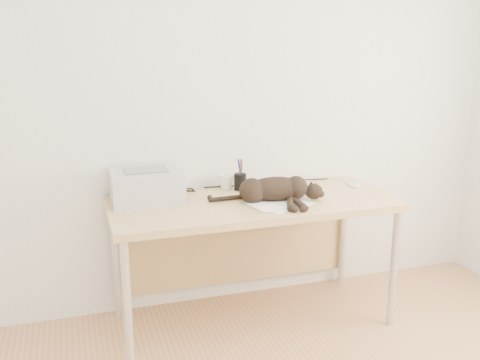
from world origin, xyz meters
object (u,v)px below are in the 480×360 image
object	(u,v)px
desk	(248,218)
mug	(226,182)
pen_cup	(240,182)
mouse	(353,183)
cat	(273,190)
printer	(146,186)

from	to	relation	value
desk	mug	size ratio (longest dim) A/B	16.61
pen_cup	mouse	world-z (taller)	pen_cup
mug	desk	bearing A→B (deg)	-69.38
cat	mug	xyz separation A→B (m)	(-0.17, 0.33, -0.02)
cat	pen_cup	bearing A→B (deg)	119.86
mug	mouse	bearing A→B (deg)	-12.43
mug	pen_cup	distance (m)	0.09
desk	mouse	distance (m)	0.72
printer	mouse	xyz separation A→B (m)	(1.27, -0.06, -0.07)
desk	printer	bearing A→B (deg)	171.62
pen_cup	mouse	bearing A→B (deg)	-9.90
printer	pen_cup	size ratio (longest dim) A/B	2.09
mouse	printer	bearing A→B (deg)	-179.25
mug	mouse	xyz separation A→B (m)	(0.77, -0.17, -0.03)
desk	pen_cup	distance (m)	0.24
printer	pen_cup	distance (m)	0.57
printer	mouse	size ratio (longest dim) A/B	3.29
printer	mug	bearing A→B (deg)	12.51
cat	printer	bearing A→B (deg)	172.54
printer	mouse	bearing A→B (deg)	-2.72
pen_cup	mouse	xyz separation A→B (m)	(0.70, -0.12, -0.03)
printer	cat	distance (m)	0.70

